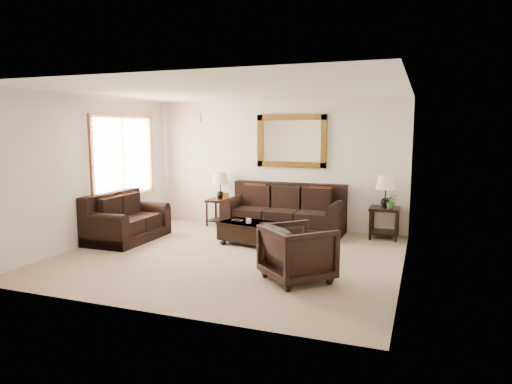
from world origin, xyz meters
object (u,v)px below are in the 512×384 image
at_px(sofa, 285,215).
at_px(coffee_table, 253,231).
at_px(loveseat, 125,223).
at_px(end_table_left, 220,191).
at_px(armchair, 298,250).
at_px(end_table_right, 385,197).

height_order(sofa, coffee_table, sofa).
bearing_deg(loveseat, end_table_left, -31.77).
bearing_deg(coffee_table, armchair, -41.21).
relative_size(loveseat, coffee_table, 1.23).
xyz_separation_m(end_table_left, coffee_table, (1.26, -1.34, -0.51)).
relative_size(end_table_right, armchair, 1.41).
relative_size(end_table_left, end_table_right, 0.95).
xyz_separation_m(end_table_left, armchair, (2.56, -3.02, -0.33)).
relative_size(sofa, armchair, 2.77).
relative_size(loveseat, armchair, 1.84).
bearing_deg(armchair, sofa, -25.90).
distance_m(sofa, end_table_right, 2.02).
bearing_deg(coffee_table, sofa, 88.90).
bearing_deg(armchair, end_table_left, -5.76).
distance_m(end_table_left, coffee_table, 1.91).
distance_m(sofa, coffee_table, 1.21).
bearing_deg(sofa, end_table_right, 4.50).
height_order(sofa, loveseat, sofa).
bearing_deg(sofa, armchair, -69.78).
height_order(loveseat, end_table_left, end_table_left).
xyz_separation_m(sofa, coffee_table, (-0.25, -1.18, -0.10)).
xyz_separation_m(sofa, loveseat, (-2.66, -1.69, -0.03)).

